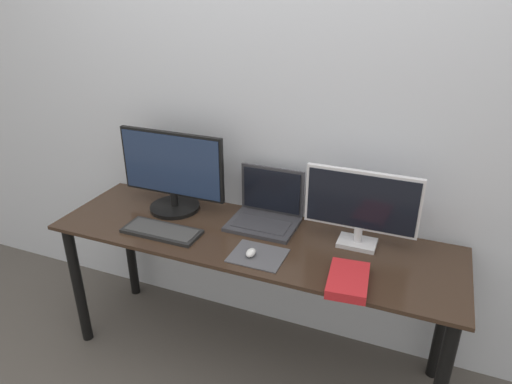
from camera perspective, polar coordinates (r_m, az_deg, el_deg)
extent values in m
cube|color=silver|center=(2.19, 2.78, 10.90)|extent=(7.00, 0.05, 2.50)
cube|color=#332319|center=(2.10, -0.67, -5.80)|extent=(1.87, 0.55, 0.02)
cylinder|color=black|center=(2.57, -21.37, -10.81)|extent=(0.05, 0.05, 0.70)
cylinder|color=black|center=(2.84, -15.52, -6.29)|extent=(0.05, 0.05, 0.70)
cylinder|color=black|center=(2.37, 22.35, -14.44)|extent=(0.05, 0.05, 0.70)
cylinder|color=black|center=(2.37, -10.09, -1.86)|extent=(0.25, 0.25, 0.02)
cylinder|color=black|center=(2.35, -10.18, -0.84)|extent=(0.04, 0.04, 0.07)
cube|color=black|center=(2.28, -10.47, 3.47)|extent=(0.55, 0.02, 0.33)
cube|color=#1E2D4C|center=(2.27, -10.64, 3.36)|extent=(0.53, 0.01, 0.30)
cube|color=silver|center=(2.08, 12.51, -6.22)|extent=(0.17, 0.12, 0.02)
cylinder|color=silver|center=(2.05, 12.63, -5.11)|extent=(0.04, 0.04, 0.07)
cube|color=silver|center=(1.98, 13.08, -1.06)|extent=(0.49, 0.02, 0.27)
cube|color=black|center=(1.97, 13.01, -1.22)|extent=(0.46, 0.01, 0.24)
cube|color=#333338|center=(2.17, 0.84, -4.08)|extent=(0.32, 0.24, 0.02)
cube|color=#2D2D33|center=(2.15, 0.67, -4.05)|extent=(0.26, 0.13, 0.00)
cube|color=#333338|center=(2.22, 2.04, 0.25)|extent=(0.32, 0.01, 0.24)
cube|color=black|center=(2.21, 1.95, 0.15)|extent=(0.29, 0.00, 0.21)
cube|color=black|center=(2.16, -11.69, -4.83)|extent=(0.37, 0.15, 0.02)
cube|color=#383838|center=(2.16, -11.71, -4.61)|extent=(0.34, 0.12, 0.00)
cube|color=#47474C|center=(1.95, 0.24, -7.94)|extent=(0.23, 0.19, 0.00)
ellipsoid|color=silver|center=(1.94, -0.64, -7.60)|extent=(0.04, 0.06, 0.03)
cube|color=red|center=(1.82, 11.44, -10.75)|extent=(0.17, 0.25, 0.04)
cube|color=white|center=(1.82, 11.44, -10.75)|extent=(0.17, 0.24, 0.03)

